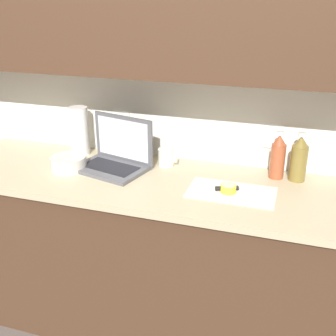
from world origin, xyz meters
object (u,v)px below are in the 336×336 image
at_px(measuring_cup, 166,157).
at_px(bowl_white, 68,163).
at_px(cutting_board, 232,192).
at_px(lemon_half_cut, 228,188).
at_px(laptop, 116,156).
at_px(bottle_oil_tall, 299,159).
at_px(bottle_green_soda, 278,157).
at_px(paper_towel_roll, 79,131).
at_px(knife, 233,188).

distance_m(measuring_cup, bowl_white, 0.52).
bearing_deg(cutting_board, bowl_white, 178.51).
distance_m(cutting_board, lemon_half_cut, 0.03).
xyz_separation_m(laptop, bottle_oil_tall, (0.93, 0.13, 0.05)).
xyz_separation_m(cutting_board, bottle_oil_tall, (0.29, 0.25, 0.11)).
distance_m(laptop, cutting_board, 0.66).
height_order(cutting_board, bottle_green_soda, bottle_green_soda).
relative_size(cutting_board, bowl_white, 2.17).
bearing_deg(paper_towel_roll, lemon_half_cut, -15.96).
bearing_deg(knife, bowl_white, 157.37).
xyz_separation_m(laptop, bowl_white, (-0.23, -0.10, -0.03)).
bearing_deg(bottle_oil_tall, bottle_green_soda, -180.00).
bearing_deg(measuring_cup, cutting_board, -30.07).
xyz_separation_m(knife, bottle_oil_tall, (0.28, 0.23, 0.10)).
xyz_separation_m(laptop, paper_towel_roll, (-0.28, 0.13, 0.08)).
height_order(cutting_board, lemon_half_cut, lemon_half_cut).
bearing_deg(bottle_oil_tall, bowl_white, -169.11).
bearing_deg(paper_towel_roll, laptop, -24.51).
distance_m(lemon_half_cut, paper_towel_roll, 0.95).
height_order(cutting_board, knife, knife).
bearing_deg(lemon_half_cut, knife, 57.05).
bearing_deg(laptop, cutting_board, 3.52).
xyz_separation_m(bottle_green_soda, paper_towel_roll, (-1.11, 0.00, 0.03)).
relative_size(knife, bottle_oil_tall, 1.01).
bearing_deg(bowl_white, bottle_green_soda, 11.90).
height_order(laptop, bottle_oil_tall, laptop).
bearing_deg(knife, lemon_half_cut, -145.19).
relative_size(lemon_half_cut, measuring_cup, 0.67).
bearing_deg(knife, bottle_green_soda, 29.66).
distance_m(lemon_half_cut, bowl_white, 0.86).
bearing_deg(bottle_oil_tall, measuring_cup, -178.68).
relative_size(bottle_oil_tall, bowl_white, 1.33).
bearing_deg(lemon_half_cut, cutting_board, 39.37).
bearing_deg(laptop, bottle_oil_tall, 21.77).
distance_m(laptop, bowl_white, 0.25).
bearing_deg(bottle_green_soda, cutting_board, -126.75).
relative_size(lemon_half_cut, bottle_oil_tall, 0.29).
bearing_deg(lemon_half_cut, bottle_oil_tall, 40.74).
relative_size(laptop, bottle_green_soda, 1.71).
bearing_deg(knife, paper_towel_roll, 143.78).
bearing_deg(paper_towel_roll, knife, -13.98).
bearing_deg(measuring_cup, lemon_half_cut, -32.35).
bearing_deg(bowl_white, knife, -0.39).
height_order(bottle_green_soda, measuring_cup, bottle_green_soda).
height_order(laptop, bowl_white, laptop).
relative_size(laptop, bottle_oil_tall, 1.68).
height_order(bowl_white, paper_towel_roll, paper_towel_roll).
distance_m(knife, bowl_white, 0.88).
distance_m(laptop, bottle_green_soda, 0.84).
height_order(lemon_half_cut, bottle_green_soda, bottle_green_soda).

